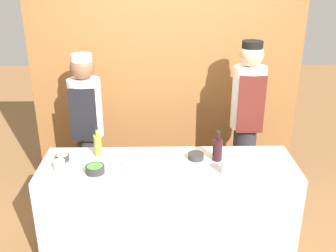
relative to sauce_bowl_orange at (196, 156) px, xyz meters
The scene contains 13 objects.
ground_plane 0.96m from the sauce_bowl_orange, 162.71° to the right, with size 14.00×14.00×0.00m, color olive.
cabinet_wall 1.17m from the sauce_bowl_orange, 101.80° to the left, with size 2.81×0.18×2.40m.
counter 0.54m from the sauce_bowl_orange, 162.71° to the right, with size 2.11×0.62×0.90m.
sauce_bowl_orange is the anchor object (origin of this frame).
sauce_bowl_green 0.84m from the sauce_bowl_orange, 164.91° to the right, with size 0.15×0.15×0.06m.
sauce_bowl_white 1.12m from the sauce_bowl_orange, behind, with size 0.11×0.11×0.05m.
cutting_board 0.43m from the sauce_bowl_orange, 166.20° to the right, with size 0.38×0.22×0.02m.
bottle_wine 0.19m from the sauce_bowl_orange, ahead, with size 0.08×0.08×0.26m.
bottle_oil 0.84m from the sauce_bowl_orange, behind, with size 0.07×0.07×0.25m.
cup_cream 1.12m from the sauce_bowl_orange, behind, with size 0.09×0.09×0.08m.
cup_steel 0.33m from the sauce_bowl_orange, 49.30° to the right, with size 0.08×0.08×0.10m.
chef_left 1.19m from the sauce_bowl_orange, 148.80° to the left, with size 0.31×0.31×1.66m.
chef_right 0.82m from the sauce_bowl_orange, 48.34° to the left, with size 0.31×0.31×1.78m.
Camera 1 is at (-0.06, -2.87, 2.43)m, focal length 42.00 mm.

